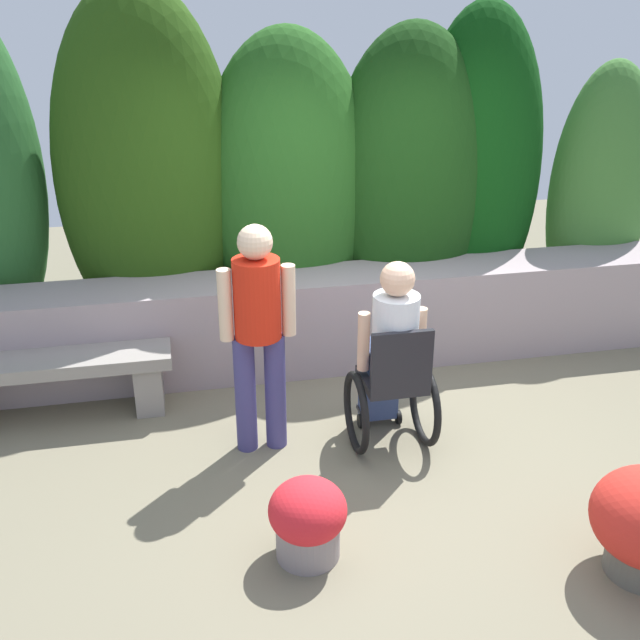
{
  "coord_description": "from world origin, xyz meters",
  "views": [
    {
      "loc": [
        -1.25,
        -4.0,
        2.85
      ],
      "look_at": [
        -0.34,
        0.41,
        0.85
      ],
      "focal_mm": 41.7,
      "sensor_mm": 36.0,
      "label": 1
    }
  ],
  "objects_px": {
    "person_in_wheelchair": "(391,361)",
    "flower_pot_terracotta_by_wall": "(308,519)",
    "stone_bench": "(52,376)",
    "person_standing_companion": "(258,326)"
  },
  "relations": [
    {
      "from": "person_standing_companion",
      "to": "flower_pot_terracotta_by_wall",
      "type": "height_order",
      "value": "person_standing_companion"
    },
    {
      "from": "person_standing_companion",
      "to": "flower_pot_terracotta_by_wall",
      "type": "xyz_separation_m",
      "value": [
        0.1,
        -1.12,
        -0.66
      ]
    },
    {
      "from": "stone_bench",
      "to": "flower_pot_terracotta_by_wall",
      "type": "relative_size",
      "value": 3.6
    },
    {
      "from": "person_standing_companion",
      "to": "flower_pot_terracotta_by_wall",
      "type": "distance_m",
      "value": 1.3
    },
    {
      "from": "stone_bench",
      "to": "flower_pot_terracotta_by_wall",
      "type": "bearing_deg",
      "value": -44.57
    },
    {
      "from": "stone_bench",
      "to": "person_in_wheelchair",
      "type": "relative_size",
      "value": 1.27
    },
    {
      "from": "person_standing_companion",
      "to": "stone_bench",
      "type": "bearing_deg",
      "value": 154.95
    },
    {
      "from": "person_in_wheelchair",
      "to": "flower_pot_terracotta_by_wall",
      "type": "xyz_separation_m",
      "value": [
        -0.75,
        -0.99,
        -0.38
      ]
    },
    {
      "from": "flower_pot_terracotta_by_wall",
      "to": "person_standing_companion",
      "type": "bearing_deg",
      "value": 95.32
    },
    {
      "from": "stone_bench",
      "to": "person_standing_companion",
      "type": "bearing_deg",
      "value": -20.69
    }
  ]
}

